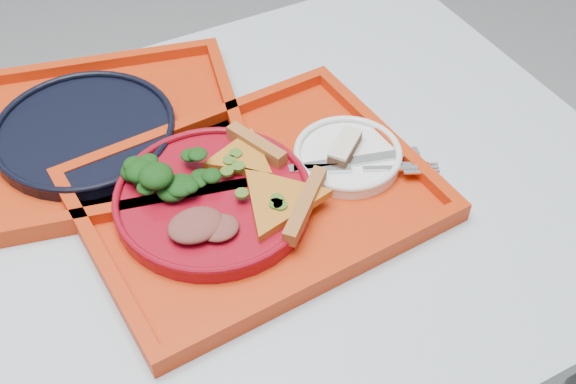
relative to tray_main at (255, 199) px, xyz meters
The scene contains 13 objects.
table 0.29m from the tray_main, behind, with size 1.60×0.80×0.75m.
tray_main is the anchor object (origin of this frame).
tray_far 0.28m from the tray_main, 126.85° to the left, with size 0.45×0.35×0.01m, color #BA2B09.
dinner_plate 0.06m from the tray_main, 169.70° to the left, with size 0.26×0.26×0.02m, color maroon.
side_plate 0.15m from the tray_main, ahead, with size 0.15×0.15×0.01m, color white.
navy_plate 0.28m from the tray_main, 126.85° to the left, with size 0.26×0.26×0.02m, color black.
pizza_slice_a 0.06m from the tray_main, 69.76° to the right, with size 0.14×0.12×0.02m, color gold, non-canonical shape.
pizza_slice_b 0.06m from the tray_main, 81.19° to the left, with size 0.11×0.10×0.02m, color gold, non-canonical shape.
salad_heap 0.12m from the tray_main, 148.40° to the left, with size 0.10×0.09×0.05m, color black.
meat_portion 0.11m from the tray_main, 159.93° to the right, with size 0.07×0.06×0.02m, color brown.
dessert_bar 0.15m from the tray_main, ahead, with size 0.07×0.06×0.02m.
knife 0.15m from the tray_main, ahead, with size 0.18×0.02×0.01m, color silver.
fork 0.15m from the tray_main, 14.14° to the right, with size 0.18×0.02×0.01m, color silver.
Camera 1 is at (0.01, -0.62, 1.47)m, focal length 45.00 mm.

